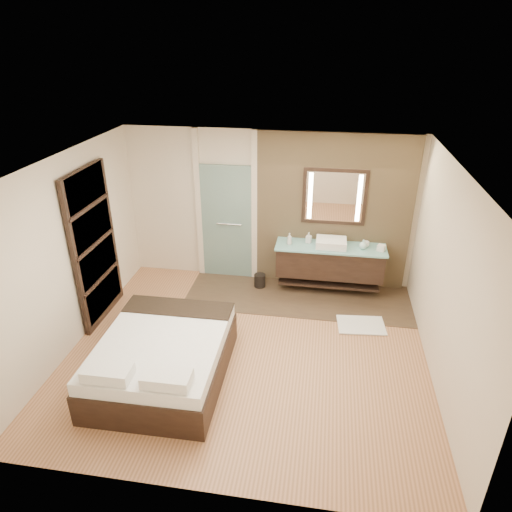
% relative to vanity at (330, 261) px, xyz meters
% --- Properties ---
extents(floor, '(5.00, 5.00, 0.00)m').
position_rel_vanity_xyz_m(floor, '(-1.10, -1.92, -0.58)').
color(floor, '#925E3D').
rests_on(floor, ground).
extents(tile_strip, '(3.80, 1.30, 0.01)m').
position_rel_vanity_xyz_m(tile_strip, '(-0.50, -0.32, -0.57)').
color(tile_strip, '#3E2D22').
rests_on(tile_strip, floor).
extents(stone_wall, '(2.60, 0.08, 2.70)m').
position_rel_vanity_xyz_m(stone_wall, '(0.00, 0.29, 0.77)').
color(stone_wall, '#A2855C').
rests_on(stone_wall, floor).
extents(vanity, '(1.85, 0.55, 0.88)m').
position_rel_vanity_xyz_m(vanity, '(0.00, 0.00, 0.00)').
color(vanity, black).
rests_on(vanity, stone_wall).
extents(mirror_unit, '(1.06, 0.04, 0.96)m').
position_rel_vanity_xyz_m(mirror_unit, '(0.00, 0.24, 1.07)').
color(mirror_unit, black).
rests_on(mirror_unit, stone_wall).
extents(frosted_door, '(1.10, 0.12, 2.70)m').
position_rel_vanity_xyz_m(frosted_door, '(-1.85, 0.28, 0.56)').
color(frosted_door, '#A7D3C9').
rests_on(frosted_door, floor).
extents(shoji_partition, '(0.06, 1.20, 2.40)m').
position_rel_vanity_xyz_m(shoji_partition, '(-3.53, -1.32, 0.63)').
color(shoji_partition, black).
rests_on(shoji_partition, floor).
extents(bed, '(1.59, 1.98, 0.75)m').
position_rel_vanity_xyz_m(bed, '(-2.08, -2.61, -0.27)').
color(bed, black).
rests_on(bed, floor).
extents(bath_mat, '(0.76, 0.56, 0.02)m').
position_rel_vanity_xyz_m(bath_mat, '(0.54, -1.02, -0.56)').
color(bath_mat, white).
rests_on(bath_mat, floor).
extents(waste_bin, '(0.21, 0.21, 0.25)m').
position_rel_vanity_xyz_m(waste_bin, '(-1.20, -0.07, -0.46)').
color(waste_bin, black).
rests_on(waste_bin, floor).
extents(tissue_box, '(0.16, 0.16, 0.10)m').
position_rel_vanity_xyz_m(tissue_box, '(0.82, -0.06, 0.33)').
color(tissue_box, silver).
rests_on(tissue_box, vanity).
extents(soap_bottle_a, '(0.10, 0.10, 0.20)m').
position_rel_vanity_xyz_m(soap_bottle_a, '(-0.70, -0.05, 0.39)').
color(soap_bottle_a, silver).
rests_on(soap_bottle_a, vanity).
extents(soap_bottle_b, '(0.10, 0.10, 0.19)m').
position_rel_vanity_xyz_m(soap_bottle_b, '(-0.38, 0.08, 0.38)').
color(soap_bottle_b, '#B2B2B2').
rests_on(soap_bottle_b, vanity).
extents(soap_bottle_c, '(0.16, 0.16, 0.16)m').
position_rel_vanity_xyz_m(soap_bottle_c, '(0.52, -0.02, 0.37)').
color(soap_bottle_c, silver).
rests_on(soap_bottle_c, vanity).
extents(cup, '(0.14, 0.14, 0.09)m').
position_rel_vanity_xyz_m(cup, '(0.57, 0.07, 0.33)').
color(cup, white).
rests_on(cup, vanity).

